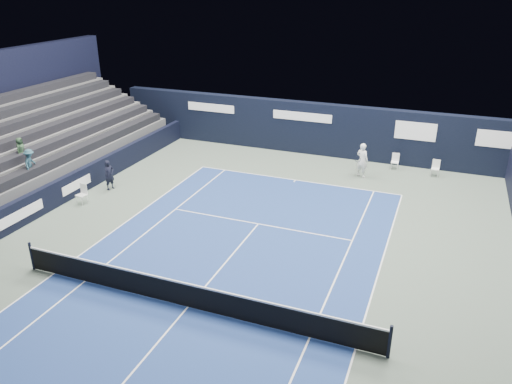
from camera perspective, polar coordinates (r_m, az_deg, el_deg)
ground at (r=18.28m, az=-4.77°, el=-9.53°), size 48.00×48.00×0.00m
court_surface at (r=16.83m, az=-7.80°, el=-12.91°), size 10.97×23.77×0.01m
folding_chair_back_a at (r=28.91m, az=15.65°, el=3.71°), size 0.40×0.43×0.90m
folding_chair_back_b at (r=28.52m, az=19.85°, el=2.73°), size 0.42×0.41×0.91m
line_judge_chair at (r=24.92m, az=-19.22°, el=-0.05°), size 0.48×0.46×0.96m
line_judge at (r=26.08m, az=-16.41°, el=1.88°), size 0.50×0.64×1.53m
court_markings at (r=16.82m, az=-7.80°, el=-12.90°), size 11.03×23.83×0.00m
tennis_net at (r=16.54m, az=-7.90°, el=-11.50°), size 12.90×0.10×1.10m
back_sponsor_wall at (r=30.21m, az=7.24°, el=7.15°), size 26.00×0.63×3.10m
side_barrier_left at (r=25.88m, az=-20.12°, el=0.81°), size 0.33×22.00×1.20m
spectator_stand at (r=28.66m, az=-24.96°, el=5.06°), size 6.00×18.00×6.40m
tennis_player at (r=27.17m, az=12.04°, el=3.58°), size 0.80×0.95×1.87m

